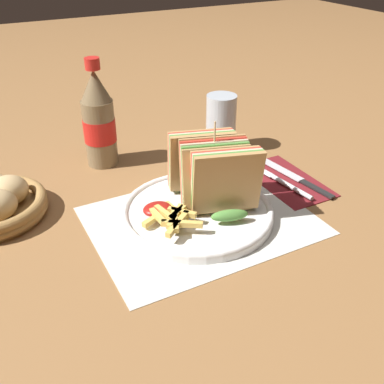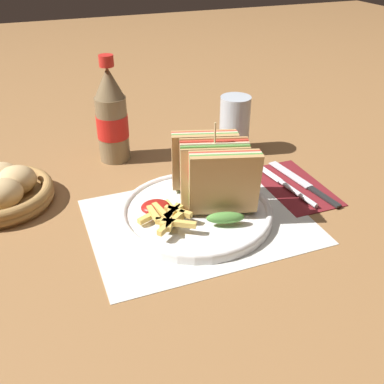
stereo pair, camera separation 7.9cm
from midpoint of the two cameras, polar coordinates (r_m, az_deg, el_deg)
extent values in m
plane|color=olive|center=(0.81, -4.82, -2.67)|extent=(4.00, 4.00, 0.00)
cube|color=silver|center=(0.79, -1.72, -3.70)|extent=(0.38, 0.29, 0.00)
cylinder|color=white|center=(0.79, -2.18, -2.79)|extent=(0.27, 0.27, 0.01)
torus|color=white|center=(0.79, -2.19, -2.36)|extent=(0.27, 0.27, 0.01)
cube|color=tan|center=(0.74, 1.51, 0.96)|extent=(0.12, 0.06, 0.12)
cube|color=#518E3D|center=(0.74, 1.39, 1.18)|extent=(0.12, 0.06, 0.12)
cube|color=beige|center=(0.75, 1.26, 1.38)|extent=(0.12, 0.06, 0.12)
cube|color=red|center=(0.76, 1.14, 1.59)|extent=(0.12, 0.06, 0.12)
cube|color=tan|center=(0.76, 1.02, 1.79)|extent=(0.12, 0.06, 0.12)
ellipsoid|color=#518E3D|center=(0.75, 1.77, -3.08)|extent=(0.07, 0.04, 0.02)
cube|color=tan|center=(0.76, 0.20, 1.41)|extent=(0.12, 0.06, 0.12)
cube|color=#518E3D|center=(0.76, 0.09, 1.77)|extent=(0.12, 0.06, 0.12)
cube|color=beige|center=(0.77, -0.02, 2.13)|extent=(0.12, 0.06, 0.12)
cube|color=red|center=(0.77, -0.13, 2.49)|extent=(0.12, 0.06, 0.12)
cube|color=tan|center=(0.78, -0.23, 2.83)|extent=(0.12, 0.06, 0.12)
ellipsoid|color=#518E3D|center=(0.78, 0.21, -1.50)|extent=(0.07, 0.04, 0.02)
cube|color=tan|center=(0.80, -1.50, 3.71)|extent=(0.12, 0.06, 0.12)
cube|color=#518E3D|center=(0.81, -1.59, 3.87)|extent=(0.12, 0.06, 0.12)
cube|color=beige|center=(0.82, -1.68, 4.04)|extent=(0.12, 0.06, 0.12)
cube|color=red|center=(0.83, -1.77, 4.20)|extent=(0.12, 0.06, 0.12)
cube|color=tan|center=(0.83, -1.85, 4.36)|extent=(0.12, 0.06, 0.12)
ellipsoid|color=#518E3D|center=(0.81, -1.23, -0.04)|extent=(0.07, 0.04, 0.02)
cylinder|color=tan|center=(0.77, -0.15, 3.65)|extent=(0.00, 0.00, 0.15)
cube|color=#E0B756|center=(0.77, -5.00, -2.66)|extent=(0.02, 0.07, 0.01)
cube|color=#E0B756|center=(0.77, -4.19, -2.70)|extent=(0.05, 0.04, 0.01)
cube|color=#E0B756|center=(0.76, -7.45, -3.25)|extent=(0.06, 0.03, 0.01)
cube|color=#E0B756|center=(0.75, -6.47, -2.85)|extent=(0.02, 0.05, 0.01)
cube|color=#E0B756|center=(0.74, -7.39, -3.21)|extent=(0.01, 0.05, 0.01)
cube|color=#E0B756|center=(0.75, -4.97, -2.84)|extent=(0.04, 0.03, 0.01)
cube|color=#E0B756|center=(0.72, -4.42, -4.15)|extent=(0.06, 0.04, 0.01)
cube|color=#E0B756|center=(0.73, -5.29, -3.59)|extent=(0.03, 0.06, 0.01)
cube|color=#E0B756|center=(0.72, -4.97, -4.13)|extent=(0.06, 0.05, 0.01)
cube|color=#E0B756|center=(0.74, -5.21, -3.21)|extent=(0.05, 0.05, 0.01)
cube|color=#E0B756|center=(0.75, -4.31, -2.70)|extent=(0.04, 0.04, 0.01)
ellipsoid|color=maroon|center=(0.77, -7.38, -2.25)|extent=(0.05, 0.04, 0.02)
cube|color=maroon|center=(0.92, 9.49, 1.39)|extent=(0.11, 0.20, 0.00)
cylinder|color=silver|center=(0.88, 10.06, 0.55)|extent=(0.02, 0.10, 0.01)
cylinder|color=silver|center=(0.93, 6.10, 2.66)|extent=(0.01, 0.07, 0.00)
cylinder|color=silver|center=(0.93, 6.29, 2.72)|extent=(0.01, 0.07, 0.00)
cylinder|color=silver|center=(0.94, 6.48, 2.79)|extent=(0.01, 0.07, 0.00)
cylinder|color=silver|center=(0.94, 6.66, 2.86)|extent=(0.01, 0.07, 0.00)
cube|color=black|center=(0.89, 13.16, 0.33)|extent=(0.02, 0.08, 0.00)
cube|color=silver|center=(0.95, 8.81, 2.84)|extent=(0.03, 0.12, 0.00)
cylinder|color=#7A6647|center=(0.97, -13.90, 7.24)|extent=(0.07, 0.07, 0.14)
cylinder|color=red|center=(0.97, -13.96, 7.61)|extent=(0.07, 0.07, 0.05)
cone|color=#7A6647|center=(0.94, -14.69, 12.92)|extent=(0.06, 0.06, 0.06)
cylinder|color=red|center=(0.93, -15.05, 15.44)|extent=(0.03, 0.03, 0.02)
cylinder|color=silver|center=(1.01, 1.45, 8.69)|extent=(0.07, 0.07, 0.13)
cylinder|color=black|center=(1.03, 1.42, 6.55)|extent=(0.06, 0.06, 0.04)
ellipsoid|color=tan|center=(0.88, -24.80, 0.09)|extent=(0.07, 0.06, 0.05)
camera|label=1|loc=(0.04, -92.86, -1.72)|focal=42.00mm
camera|label=2|loc=(0.04, 87.14, 1.72)|focal=42.00mm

